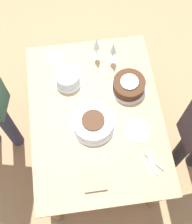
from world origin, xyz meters
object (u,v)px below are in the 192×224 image
Objects in this scene: cake_center_white at (93,122)px; wine_glass_near at (113,49)px; cake_front_chocolate at (129,85)px; wine_glass_far at (96,45)px; cake_back_decorated at (68,78)px.

wine_glass_near is at bearing -23.02° from cake_center_white.
cake_center_white is 0.40m from cake_front_chocolate.
wine_glass_near is 0.94× the size of wine_glass_far.
cake_center_white is at bearing 130.44° from cake_front_chocolate.
cake_front_chocolate is 1.26× the size of wine_glass_near.
wine_glass_far is (0.31, 0.20, 0.11)m from cake_front_chocolate.
cake_back_decorated is 0.40m from wine_glass_near.
cake_front_chocolate is at bearing -162.68° from wine_glass_near.
cake_front_chocolate reaches higher than cake_center_white.
cake_back_decorated is 1.00× the size of wine_glass_near.
wine_glass_far is (0.05, 0.12, 0.01)m from wine_glass_near.
wine_glass_far reaches higher than cake_center_white.
wine_glass_near is (0.52, -0.22, 0.12)m from cake_center_white.
wine_glass_far reaches higher than wine_glass_near.
wine_glass_far is at bearing -52.51° from cake_back_decorated.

